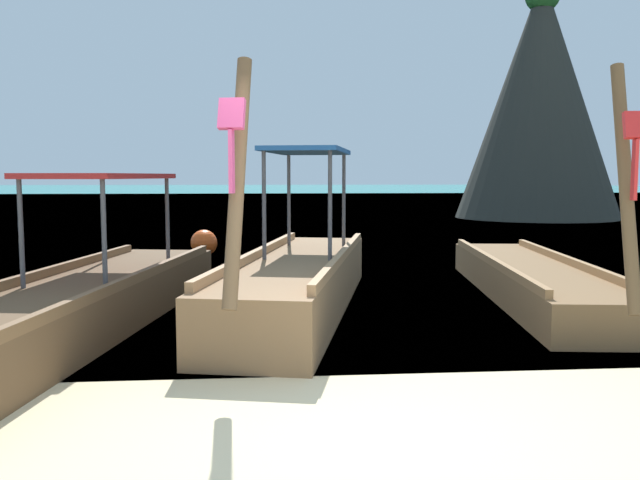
{
  "coord_description": "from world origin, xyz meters",
  "views": [
    {
      "loc": [
        -0.64,
        -4.12,
        1.67
      ],
      "look_at": [
        0.0,
        3.33,
        0.95
      ],
      "focal_mm": 37.69,
      "sensor_mm": 36.0,
      "label": 1
    }
  ],
  "objects_px": {
    "longtail_boat_orange_ribbon": "(73,304)",
    "longtail_boat_red_ribbon": "(532,280)",
    "mooring_buoy_near": "(204,243)",
    "longtail_boat_pink_ribbon": "(299,279)",
    "karst_rock": "(543,106)"
  },
  "relations": [
    {
      "from": "longtail_boat_pink_ribbon",
      "to": "mooring_buoy_near",
      "type": "bearing_deg",
      "value": 106.17
    },
    {
      "from": "mooring_buoy_near",
      "to": "longtail_boat_pink_ribbon",
      "type": "bearing_deg",
      "value": -73.83
    },
    {
      "from": "longtail_boat_orange_ribbon",
      "to": "longtail_boat_red_ribbon",
      "type": "xyz_separation_m",
      "value": [
        5.65,
        1.63,
        -0.07
      ]
    },
    {
      "from": "karst_rock",
      "to": "mooring_buoy_near",
      "type": "distance_m",
      "value": 17.61
    },
    {
      "from": "longtail_boat_orange_ribbon",
      "to": "longtail_boat_red_ribbon",
      "type": "height_order",
      "value": "longtail_boat_red_ribbon"
    },
    {
      "from": "longtail_boat_orange_ribbon",
      "to": "longtail_boat_red_ribbon",
      "type": "bearing_deg",
      "value": 16.11
    },
    {
      "from": "mooring_buoy_near",
      "to": "longtail_boat_red_ribbon",
      "type": "bearing_deg",
      "value": -47.05
    },
    {
      "from": "longtail_boat_orange_ribbon",
      "to": "karst_rock",
      "type": "bearing_deg",
      "value": 55.24
    },
    {
      "from": "longtail_boat_red_ribbon",
      "to": "longtail_boat_orange_ribbon",
      "type": "bearing_deg",
      "value": -163.89
    },
    {
      "from": "longtail_boat_orange_ribbon",
      "to": "longtail_boat_pink_ribbon",
      "type": "bearing_deg",
      "value": 24.55
    },
    {
      "from": "longtail_boat_red_ribbon",
      "to": "karst_rock",
      "type": "distance_m",
      "value": 19.15
    },
    {
      "from": "longtail_boat_orange_ribbon",
      "to": "karst_rock",
      "type": "xyz_separation_m",
      "value": [
        13.05,
        18.8,
        4.09
      ]
    },
    {
      "from": "longtail_boat_pink_ribbon",
      "to": "longtail_boat_red_ribbon",
      "type": "bearing_deg",
      "value": 9.14
    },
    {
      "from": "longtail_boat_orange_ribbon",
      "to": "mooring_buoy_near",
      "type": "distance_m",
      "value": 6.91
    },
    {
      "from": "longtail_boat_pink_ribbon",
      "to": "karst_rock",
      "type": "bearing_deg",
      "value": 59.05
    }
  ]
}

